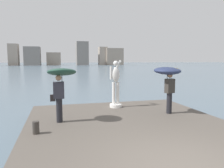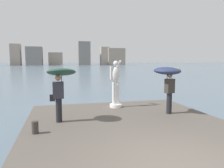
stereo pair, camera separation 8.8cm
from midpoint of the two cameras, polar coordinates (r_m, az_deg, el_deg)
name	(u,v)px [view 1 (the left image)]	position (r m, az deg, el deg)	size (l,w,h in m)	color
ground_plane	(69,73)	(44.04, -11.27, 2.76)	(400.00, 400.00, 0.00)	slate
pier	(142,140)	(6.91, 7.51, -14.53)	(7.27, 10.18, 0.40)	#564F47
statue_white_figure	(116,86)	(10.30, 0.74, -0.53)	(0.58, 0.85, 2.26)	white
onlooker_left	(61,80)	(7.98, -13.69, 1.08)	(1.09, 1.12, 2.03)	black
onlooker_right	(168,75)	(9.28, 14.29, 2.21)	(1.37, 1.37, 1.99)	black
mooring_bollard	(36,128)	(7.16, -19.84, -10.80)	(0.20, 0.20, 0.39)	#38332D
boat_mid	(170,69)	(61.54, 15.16, 3.94)	(4.22, 3.54, 0.64)	#B2993D
distant_skyline	(58,55)	(116.66, -14.19, 7.37)	(72.37, 11.30, 12.99)	gray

